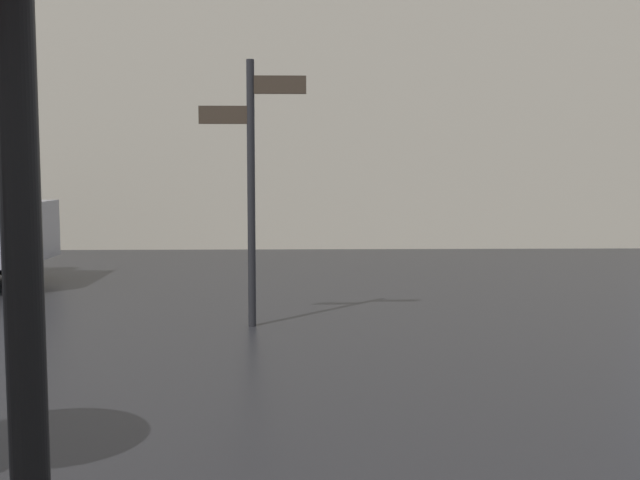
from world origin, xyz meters
TOP-DOWN VIEW (x-y plane):
  - street_signpost at (-0.17, 5.75)m, footprint 1.08×0.08m

SIDE VIEW (x-z plane):
  - street_signpost at x=-0.17m, z-range 0.30..3.00m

